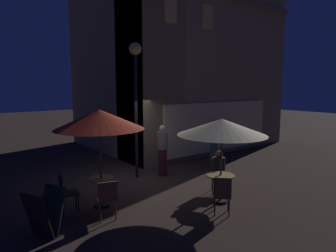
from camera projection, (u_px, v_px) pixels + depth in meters
name	position (u px, v px, depth m)	size (l,w,h in m)	color
ground_plane	(140.00, 183.00, 9.38)	(60.00, 60.00, 0.00)	#31241E
cafe_building	(171.00, 68.00, 13.75)	(8.76, 6.94, 7.62)	#96805D
street_lamp_near_corner	(136.00, 76.00, 9.49)	(0.39, 0.39, 4.35)	black
menu_sandwich_board	(45.00, 213.00, 5.97)	(0.84, 0.80, 0.96)	black
cafe_table_0	(221.00, 182.00, 7.74)	(0.73, 0.73, 0.73)	black
cafe_table_1	(102.00, 188.00, 7.47)	(0.61, 0.61, 0.73)	black
patio_umbrella_0	(222.00, 127.00, 7.55)	(2.26, 2.26, 2.18)	black
patio_umbrella_1	(99.00, 120.00, 7.25)	(2.18, 2.18, 2.44)	black
cafe_chair_0	(218.00, 172.00, 8.57)	(0.58, 0.58, 0.94)	brown
cafe_chair_1	(222.00, 193.00, 6.96)	(0.58, 0.58, 0.92)	#4F3427
cafe_chair_2	(65.00, 190.00, 7.09)	(0.50, 0.50, 0.91)	black
cafe_chair_3	(107.00, 196.00, 6.70)	(0.53, 0.53, 0.91)	brown
patron_seated_0	(219.00, 169.00, 8.41)	(0.53, 0.53, 1.20)	#36423C
patron_standing_1	(214.00, 142.00, 11.36)	(0.34, 0.34, 1.76)	#28463C
patron_standing_2	(163.00, 150.00, 10.04)	(0.35, 0.35, 1.71)	#471A20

